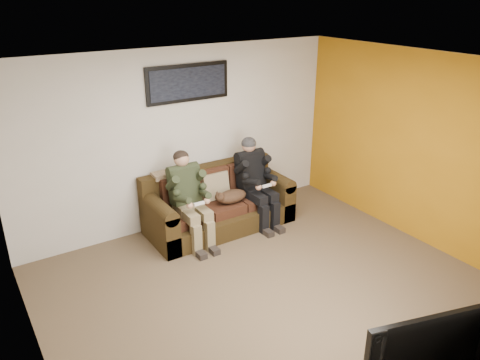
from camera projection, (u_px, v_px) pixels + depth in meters
floor at (273, 293)px, 5.50m from camera, size 5.00×5.00×0.00m
ceiling at (281, 69)px, 4.50m from camera, size 5.00×5.00×0.00m
wall_back at (183, 139)px, 6.75m from camera, size 5.00×0.00×5.00m
wall_front at (471, 302)px, 3.26m from camera, size 5.00×0.00×5.00m
wall_left at (28, 261)px, 3.75m from camera, size 0.00×4.50×4.50m
wall_right at (426, 151)px, 6.26m from camera, size 0.00×4.50×4.50m
accent_wall_right at (425, 151)px, 6.25m from camera, size 0.00×4.50×4.50m
sofa at (217, 205)px, 6.94m from camera, size 2.14×0.92×0.87m
throw_pillow at (215, 186)px, 6.86m from camera, size 0.41×0.19×0.40m
throw_blanket at (167, 174)px, 6.62m from camera, size 0.44×0.21×0.08m
person_left at (188, 193)px, 6.38m from camera, size 0.51×0.87×1.28m
person_right at (255, 177)px, 6.93m from camera, size 0.51×0.86×1.29m
cat at (231, 196)px, 6.75m from camera, size 0.66×0.26×0.24m
framed_poster at (188, 83)px, 6.47m from camera, size 1.25×0.05×0.52m
television at (423, 341)px, 3.70m from camera, size 1.19×0.47×0.68m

